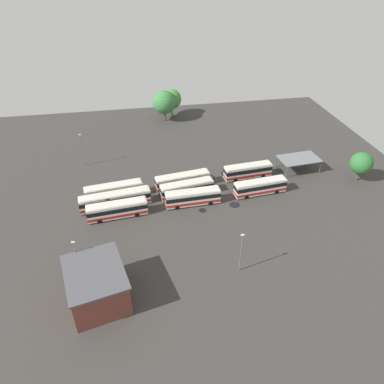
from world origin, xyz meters
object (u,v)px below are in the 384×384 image
object	(u,v)px
bus_row2_slot0	(260,187)
lamp_post_near_entrance	(82,149)
bus_row1_slot1	(187,189)
bus_row1_slot2	(183,180)
bus_row1_slot0	(193,197)
lamp_post_far_corner	(241,251)
tree_northeast	(164,102)
depot_building	(97,285)
tree_east_edge	(171,99)
tree_northwest	(361,163)
bus_row0_slot0	(117,210)
bus_row0_slot1	(115,200)
maintenance_shelter	(299,159)
lamp_post_by_building	(77,259)
bus_row0_slot2	(114,191)
bus_row2_slot2	(248,171)

from	to	relation	value
bus_row2_slot0	lamp_post_near_entrance	world-z (taller)	lamp_post_near_entrance
bus_row1_slot1	bus_row1_slot2	distance (m)	3.57
bus_row1_slot0	lamp_post_far_corner	bearing A→B (deg)	-78.01
lamp_post_near_entrance	tree_northeast	xyz separation A→B (m)	(23.95, 25.26, 1.42)
depot_building	tree_east_edge	xyz separation A→B (m)	(21.76, 73.71, 2.69)
bus_row1_slot0	lamp_post_far_corner	world-z (taller)	lamp_post_far_corner
tree_northwest	lamp_post_near_entrance	bearing A→B (deg)	163.54
bus_row0_slot0	lamp_post_near_entrance	xyz separation A→B (m)	(-8.17, 23.58, 2.95)
bus_row0_slot0	bus_row1_slot1	distance (m)	16.45
bus_row0_slot1	tree_east_edge	bearing A→B (deg)	68.73
bus_row0_slot0	tree_northeast	size ratio (longest dim) A/B	1.28
maintenance_shelter	bus_row1_slot1	bearing A→B (deg)	-168.29
bus_row1_slot0	bus_row0_slot1	bearing A→B (deg)	172.77
lamp_post_far_corner	depot_building	bearing A→B (deg)	-175.32
tree_northeast	lamp_post_far_corner	bearing A→B (deg)	-85.82
bus_row0_slot1	bus_row2_slot0	world-z (taller)	same
depot_building	lamp_post_by_building	bearing A→B (deg)	122.77
lamp_post_by_building	bus_row0_slot2	bearing A→B (deg)	76.43
bus_row0_slot2	bus_row1_slot0	distance (m)	17.87
bus_row2_slot2	lamp_post_far_corner	bearing A→B (deg)	-110.10
lamp_post_by_building	bus_row1_slot0	bearing A→B (deg)	38.47
bus_row0_slot2	tree_northeast	bearing A→B (deg)	68.46
bus_row0_slot2	lamp_post_by_building	world-z (taller)	lamp_post_by_building
lamp_post_near_entrance	bus_row0_slot0	bearing A→B (deg)	-70.89
bus_row1_slot0	bus_row2_slot2	world-z (taller)	same
bus_row0_slot2	bus_row0_slot1	bearing A→B (deg)	-86.21
bus_row0_slot1	bus_row0_slot2	distance (m)	3.47
bus_row1_slot1	bus_row1_slot2	size ratio (longest dim) A/B	0.95
depot_building	lamp_post_by_building	world-z (taller)	lamp_post_by_building
bus_row1_slot2	bus_row2_slot2	distance (m)	16.44
bus_row1_slot0	bus_row1_slot1	bearing A→B (deg)	101.21
bus_row2_slot0	lamp_post_far_corner	bearing A→B (deg)	-117.18
bus_row0_slot2	bus_row2_slot0	xyz separation A→B (m)	(32.85, -4.24, -0.00)
lamp_post_by_building	tree_northwest	size ratio (longest dim) A/B	1.14
bus_row1_slot0	lamp_post_near_entrance	size ratio (longest dim) A/B	1.39
bus_row1_slot2	bus_row2_slot0	size ratio (longest dim) A/B	1.06
bus_row1_slot1	lamp_post_near_entrance	distance (m)	30.19
tree_east_edge	bus_row0_slot2	bearing A→B (deg)	-112.98
lamp_post_by_building	tree_east_edge	world-z (taller)	tree_east_edge
bus_row1_slot2	lamp_post_by_building	bearing A→B (deg)	-130.59
lamp_post_near_entrance	tree_east_edge	size ratio (longest dim) A/B	0.96
bus_row0_slot0	lamp_post_near_entrance	bearing A→B (deg)	109.11
bus_row0_slot1	tree_northeast	world-z (taller)	tree_northeast
bus_row0_slot0	bus_row1_slot2	world-z (taller)	same
depot_building	lamp_post_by_building	xyz separation A→B (m)	(-3.13, 4.86, 1.50)
bus_row1_slot1	depot_building	size ratio (longest dim) A/B	0.98
bus_row1_slot1	lamp_post_near_entrance	world-z (taller)	lamp_post_near_entrance
bus_row2_slot2	tree_northeast	size ratio (longest dim) A/B	1.20
bus_row1_slot1	bus_row1_slot2	world-z (taller)	same
depot_building	bus_row0_slot1	bearing A→B (deg)	83.61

